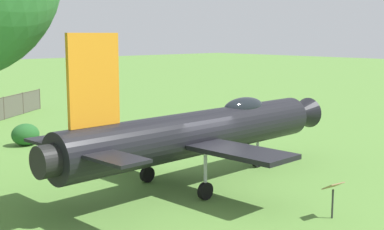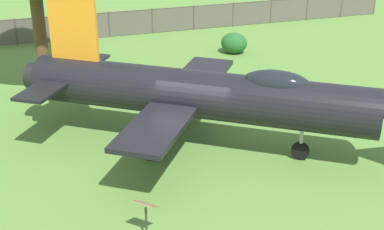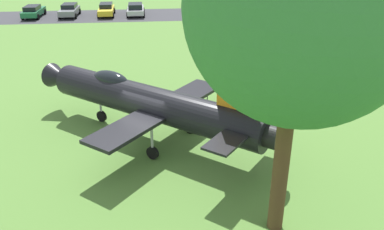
{
  "view_description": "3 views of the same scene",
  "coord_description": "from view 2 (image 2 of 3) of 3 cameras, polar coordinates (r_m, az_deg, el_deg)",
  "views": [
    {
      "loc": [
        -12.94,
        -14.08,
        5.53
      ],
      "look_at": [
        0.82,
        1.25,
        2.37
      ],
      "focal_mm": 49.47,
      "sensor_mm": 36.0,
      "label": 1
    },
    {
      "loc": [
        5.62,
        -16.08,
        8.68
      ],
      "look_at": [
        0.1,
        -0.84,
        1.52
      ],
      "focal_mm": 50.69,
      "sensor_mm": 36.0,
      "label": 2
    },
    {
      "loc": [
        -11.95,
        12.82,
        9.43
      ],
      "look_at": [
        -3.09,
        0.92,
        2.5
      ],
      "focal_mm": 37.07,
      "sensor_mm": 36.0,
      "label": 3
    }
  ],
  "objects": [
    {
      "name": "info_plaque",
      "position": [
        14.14,
        -4.89,
        -9.87
      ],
      "size": [
        0.64,
        0.47,
        1.14
      ],
      "color": "#333333",
      "rests_on": "ground_plane"
    },
    {
      "name": "shrub_near_fence",
      "position": [
        29.11,
        4.45,
        7.56
      ],
      "size": [
        1.4,
        1.21,
        1.1
      ],
      "color": "#235B26",
      "rests_on": "ground_plane"
    },
    {
      "name": "perimeter_fence",
      "position": [
        32.61,
        -6.45,
        9.72
      ],
      "size": [
        26.65,
        21.11,
        1.51
      ],
      "rotation": [
        0.0,
        0.0,
        10.09
      ],
      "color": "#4C4238",
      "rests_on": "ground_plane"
    },
    {
      "name": "ground_plane",
      "position": [
        19.12,
        0.59,
        -3.16
      ],
      "size": [
        200.0,
        200.0,
        0.0
      ],
      "primitive_type": "plane",
      "color": "#568438"
    },
    {
      "name": "display_jet",
      "position": [
        18.22,
        1.72,
        2.23
      ],
      "size": [
        13.87,
        8.75,
        5.57
      ],
      "rotation": [
        0.0,
        0.0,
        0.05
      ],
      "color": "black",
      "rests_on": "ground_plane"
    }
  ]
}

